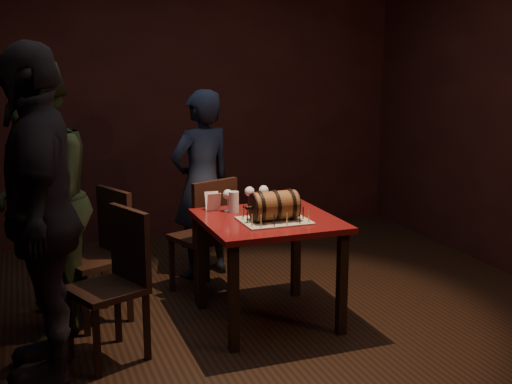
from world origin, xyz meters
The scene contains 16 objects.
room_shell centered at (0.00, 0.00, 1.40)m, with size 5.04×5.04×2.80m.
pub_table centered at (0.19, 0.10, 0.64)m, with size 0.90×0.90×0.75m.
cake_board centered at (0.19, -0.01, 0.76)m, with size 0.45×0.35×0.01m, color #A69C86.
barrel_cake centered at (0.19, -0.01, 0.86)m, with size 0.36×0.21×0.21m.
birthday_candles centered at (0.19, -0.01, 0.80)m, with size 0.40×0.30×0.09m.
wine_glass_left centered at (-0.02, 0.37, 0.87)m, with size 0.07×0.07×0.16m.
wine_glass_mid centered at (0.16, 0.41, 0.87)m, with size 0.07×0.07×0.16m.
wine_glass_right centered at (0.27, 0.42, 0.87)m, with size 0.07×0.07×0.16m.
pint_of_ale centered at (0.02, 0.33, 0.82)m, with size 0.07×0.07×0.15m.
menu_card centered at (-0.11, 0.43, 0.81)m, with size 0.10×0.05×0.13m, color white, non-canonical shape.
chair_back centered at (-0.07, 0.72, 0.52)m, with size 0.52×0.52×0.93m.
chair_left_rear centered at (-0.88, 0.54, 0.52)m, with size 0.53×0.53×0.93m.
chair_left_front centered at (-0.88, -0.07, 0.52)m, with size 0.52×0.52×0.93m.
person_back centered at (0.02, 1.18, 0.79)m, with size 0.57×0.38×1.58m, color #192033.
person_left_rear centered at (-1.30, 0.43, 0.92)m, with size 0.89×0.69×1.83m, color #2D361B.
person_left_front centered at (-1.30, -0.16, 0.96)m, with size 1.13×0.47×1.93m, color black.
Camera 1 is at (-1.37, -3.87, 1.85)m, focal length 45.00 mm.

